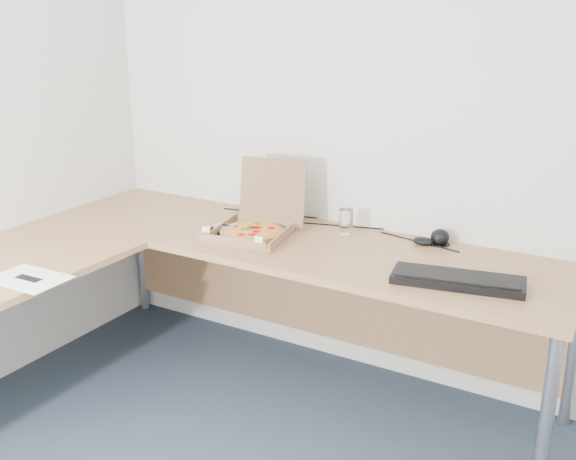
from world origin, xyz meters
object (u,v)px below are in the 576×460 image
Objects in this scene: drinking_glass at (346,222)px; desk at (176,262)px; wallet at (225,231)px; pizza_box at (254,228)px; keyboard at (458,280)px.

desk is at bearing -127.95° from drinking_glass.
desk is 0.81m from drinking_glass.
drinking_glass is 0.86× the size of wallet.
keyboard is at bearing -16.91° from pizza_box.
drinking_glass is 0.23× the size of keyboard.
drinking_glass reaches higher than wallet.
pizza_box reaches higher than wallet.
drinking_glass is at bearing 141.17° from keyboard.
pizza_box reaches higher than keyboard.
drinking_glass is 0.56m from wallet.
desk is 0.35m from wallet.
drinking_glass is at bearing 23.23° from pizza_box.
desk is 0.42m from pizza_box.
keyboard reaches higher than desk.
drinking_glass is at bearing 52.05° from desk.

